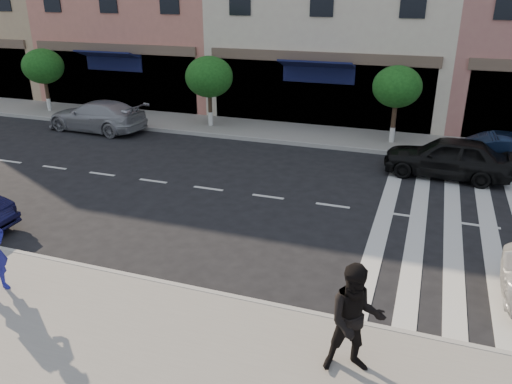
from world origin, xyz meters
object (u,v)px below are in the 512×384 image
object	(u,v)px
walker	(355,320)
car_far_right	(491,152)
car_far_mid	(447,157)
car_far_left	(97,116)

from	to	relation	value
walker	car_far_right	xyz separation A→B (m)	(2.83, 11.74, -0.47)
car_far_mid	car_far_left	bearing A→B (deg)	-91.33
walker	car_far_left	distance (m)	17.58
car_far_left	car_far_right	size ratio (longest dim) A/B	1.20
car_far_left	car_far_mid	distance (m)	14.71
car_far_right	car_far_mid	bearing A→B (deg)	-52.27
walker	car_far_mid	world-z (taller)	walker
walker	car_far_right	world-z (taller)	walker
walker	car_far_mid	bearing A→B (deg)	63.06
car_far_right	car_far_left	bearing A→B (deg)	-93.51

